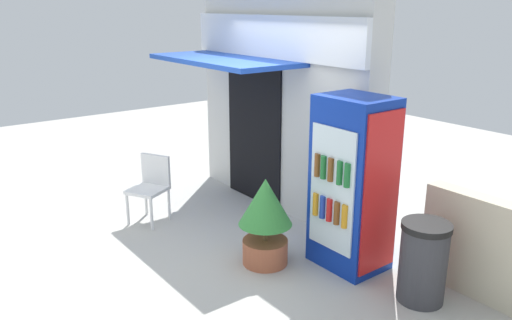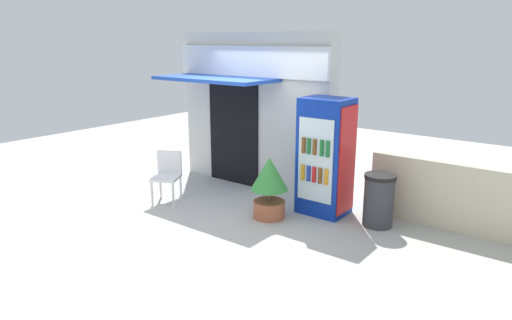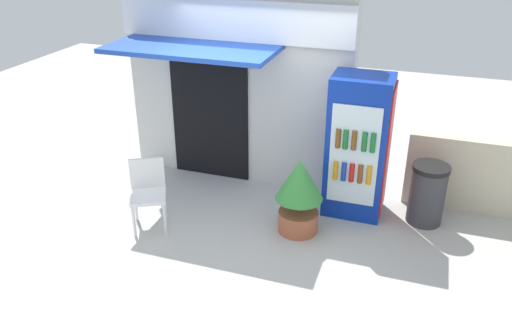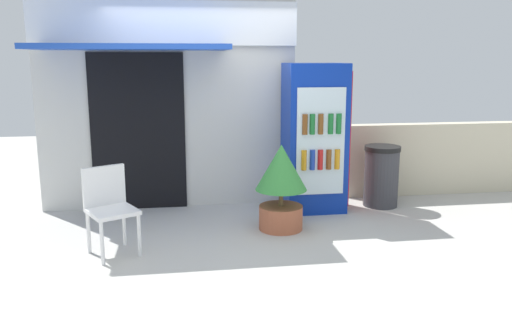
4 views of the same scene
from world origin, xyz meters
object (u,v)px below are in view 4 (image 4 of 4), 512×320
(potted_plant_near_shop, at_px, (281,181))
(trash_bin, at_px, (381,176))
(drink_cooler, at_px, (315,138))
(plastic_chair, at_px, (109,204))

(potted_plant_near_shop, distance_m, trash_bin, 1.64)
(potted_plant_near_shop, bearing_deg, drink_cooler, 51.22)
(plastic_chair, xyz_separation_m, potted_plant_near_shop, (1.80, 0.44, 0.05))
(plastic_chair, bearing_deg, drink_cooler, 25.81)
(drink_cooler, relative_size, plastic_chair, 2.15)
(plastic_chair, height_order, potted_plant_near_shop, potted_plant_near_shop)
(plastic_chair, bearing_deg, potted_plant_near_shop, 13.77)
(plastic_chair, relative_size, trash_bin, 1.08)
(drink_cooler, relative_size, trash_bin, 2.32)
(drink_cooler, height_order, potted_plant_near_shop, drink_cooler)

